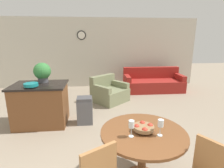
# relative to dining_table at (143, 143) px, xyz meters

# --- Properties ---
(wall_back) EXTENTS (8.00, 0.09, 2.70)m
(wall_back) POSITION_rel_dining_table_xyz_m (-0.45, 5.12, 0.77)
(wall_back) COLOR beige
(wall_back) RESTS_ON ground_plane
(dining_table) EXTENTS (1.11, 1.11, 0.75)m
(dining_table) POSITION_rel_dining_table_xyz_m (0.00, 0.00, 0.00)
(dining_table) COLOR brown
(dining_table) RESTS_ON ground_plane
(fruit_bowl) EXTENTS (0.27, 0.27, 0.10)m
(fruit_bowl) POSITION_rel_dining_table_xyz_m (-0.00, 0.00, 0.22)
(fruit_bowl) COLOR olive
(fruit_bowl) RESTS_ON dining_table
(wine_glass_left) EXTENTS (0.07, 0.07, 0.21)m
(wine_glass_left) POSITION_rel_dining_table_xyz_m (-0.18, -0.10, 0.33)
(wine_glass_left) COLOR silver
(wine_glass_left) RESTS_ON dining_table
(wine_glass_right) EXTENTS (0.07, 0.07, 0.21)m
(wine_glass_right) POSITION_rel_dining_table_xyz_m (0.17, -0.12, 0.33)
(wine_glass_right) COLOR silver
(wine_glass_right) RESTS_ON dining_table
(kitchen_island) EXTENTS (1.16, 0.84, 0.94)m
(kitchen_island) POSITION_rel_dining_table_xyz_m (-1.82, 1.87, -0.11)
(kitchen_island) COLOR brown
(kitchen_island) RESTS_ON ground_plane
(teal_bowl) EXTENTS (0.28, 0.28, 0.09)m
(teal_bowl) POSITION_rel_dining_table_xyz_m (-1.90, 1.63, 0.41)
(teal_bowl) COLOR #147A7F
(teal_bowl) RESTS_ON kitchen_island
(potted_plant) EXTENTS (0.38, 0.38, 0.45)m
(potted_plant) POSITION_rel_dining_table_xyz_m (-1.78, 2.05, 0.60)
(potted_plant) COLOR #4C4C51
(potted_plant) RESTS_ON kitchen_island
(trash_bin) EXTENTS (0.35, 0.30, 0.63)m
(trash_bin) POSITION_rel_dining_table_xyz_m (-0.85, 1.80, -0.27)
(trash_bin) COLOR #56565B
(trash_bin) RESTS_ON ground_plane
(couch) EXTENTS (2.16, 0.95, 0.85)m
(couch) POSITION_rel_dining_table_xyz_m (1.57, 4.21, -0.29)
(couch) COLOR maroon
(couch) RESTS_ON ground_plane
(armchair) EXTENTS (1.26, 1.26, 0.78)m
(armchair) POSITION_rel_dining_table_xyz_m (-0.17, 3.23, -0.31)
(armchair) COLOR #7A7F5B
(armchair) RESTS_ON ground_plane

